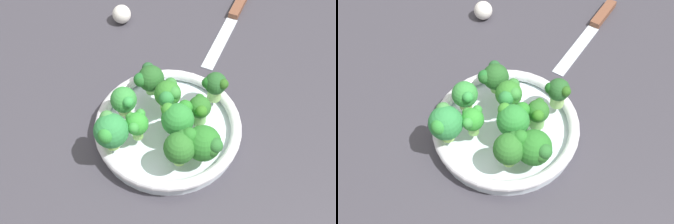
# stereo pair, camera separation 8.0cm
# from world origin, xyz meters

# --- Properties ---
(ground_plane) EXTENTS (1.30, 1.30, 0.03)m
(ground_plane) POSITION_xyz_m (0.00, 0.00, -0.01)
(ground_plane) COLOR #39373F
(bowl) EXTENTS (0.27, 0.27, 0.04)m
(bowl) POSITION_xyz_m (-0.03, -0.03, 0.02)
(bowl) COLOR silver
(bowl) RESTS_ON ground_plane
(broccoli_floret_0) EXTENTS (0.06, 0.05, 0.06)m
(broccoli_floret_0) POSITION_xyz_m (0.03, 0.02, 0.07)
(broccoli_floret_0) COLOR #8CCC6A
(broccoli_floret_0) RESTS_ON bowl
(broccoli_floret_1) EXTENTS (0.05, 0.04, 0.06)m
(broccoli_floret_1) POSITION_xyz_m (-0.07, 0.02, 0.07)
(broccoli_floret_1) COLOR #8FD264
(broccoli_floret_1) RESTS_ON bowl
(broccoli_floret_2) EXTENTS (0.05, 0.05, 0.06)m
(broccoli_floret_2) POSITION_xyz_m (-0.03, 0.05, 0.07)
(broccoli_floret_2) COLOR #9FC768
(broccoli_floret_2) RESTS_ON bowl
(broccoli_floret_3) EXTENTS (0.06, 0.05, 0.06)m
(broccoli_floret_3) POSITION_xyz_m (-0.00, -0.02, 0.08)
(broccoli_floret_3) COLOR #7EC056
(broccoli_floret_3) RESTS_ON bowl
(broccoli_floret_4) EXTENTS (0.06, 0.06, 0.07)m
(broccoli_floret_4) POSITION_xyz_m (-0.10, 0.05, 0.08)
(broccoli_floret_4) COLOR #A0D364
(broccoli_floret_4) RESTS_ON bowl
(broccoli_floret_5) EXTENTS (0.04, 0.05, 0.06)m
(broccoli_floret_5) POSITION_xyz_m (0.04, -0.10, 0.07)
(broccoli_floret_5) COLOR #97CA70
(broccoli_floret_5) RESTS_ON bowl
(broccoli_floret_6) EXTENTS (0.06, 0.06, 0.07)m
(broccoli_floret_6) POSITION_xyz_m (-0.05, -0.05, 0.08)
(broccoli_floret_6) COLOR #75B64E
(broccoli_floret_6) RESTS_ON bowl
(broccoli_floret_7) EXTENTS (0.06, 0.06, 0.07)m
(broccoli_floret_7) POSITION_xyz_m (-0.09, -0.10, 0.07)
(broccoli_floret_7) COLOR #8FD061
(broccoli_floret_7) RESTS_ON bowl
(broccoli_floret_8) EXTENTS (0.06, 0.05, 0.07)m
(broccoli_floret_8) POSITION_xyz_m (-0.11, -0.07, 0.08)
(broccoli_floret_8) COLOR #92CC5B
(broccoli_floret_8) RESTS_ON bowl
(broccoli_floret_9) EXTENTS (0.05, 0.04, 0.06)m
(broccoli_floret_9) POSITION_xyz_m (-0.02, -0.08, 0.07)
(broccoli_floret_9) COLOR #77BC5D
(broccoli_floret_9) RESTS_ON bowl
(knife) EXTENTS (0.27, 0.08, 0.01)m
(knife) POSITION_xyz_m (0.31, -0.11, 0.01)
(knife) COLOR silver
(knife) RESTS_ON ground_plane
(garlic_bulb) EXTENTS (0.04, 0.04, 0.04)m
(garlic_bulb) POSITION_xyz_m (0.26, 0.14, 0.02)
(garlic_bulb) COLOR silver
(garlic_bulb) RESTS_ON ground_plane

